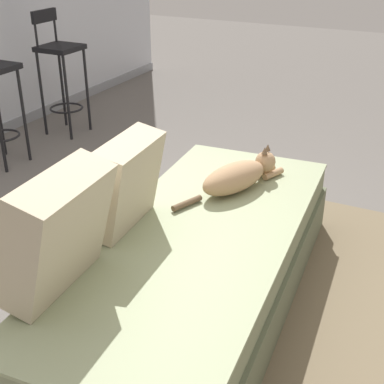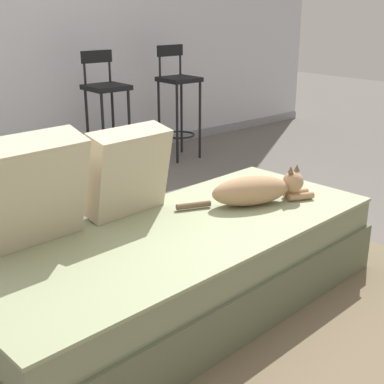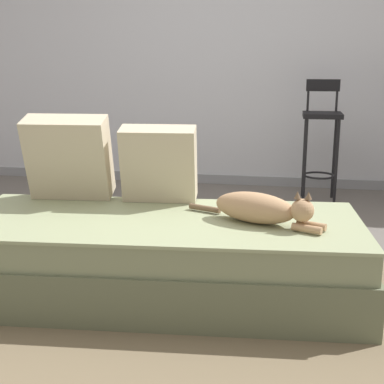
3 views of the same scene
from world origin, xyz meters
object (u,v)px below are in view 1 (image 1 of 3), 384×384
(throw_pillow_corner, at_px, (57,232))
(cat, at_px, (238,176))
(bar_stool_by_doorway, at_px, (60,65))
(couch, at_px, (197,270))
(throw_pillow_middle, at_px, (125,183))

(throw_pillow_corner, xyz_separation_m, cat, (1.09, -0.27, -0.17))
(throw_pillow_corner, xyz_separation_m, bar_stool_by_doorway, (2.27, 1.83, -0.06))
(couch, distance_m, bar_stool_by_doorway, 2.73)
(throw_pillow_corner, height_order, bar_stool_by_doorway, bar_stool_by_doorway)
(cat, distance_m, bar_stool_by_doorway, 2.41)
(throw_pillow_middle, bearing_deg, couch, -76.76)
(bar_stool_by_doorway, bearing_deg, couch, -128.52)
(couch, relative_size, bar_stool_by_doorway, 2.03)
(throw_pillow_middle, xyz_separation_m, cat, (0.58, -0.31, -0.14))
(throw_pillow_corner, bearing_deg, throw_pillow_middle, 4.29)
(couch, bearing_deg, throw_pillow_middle, 103.24)
(throw_pillow_corner, distance_m, bar_stool_by_doorway, 2.91)
(throw_pillow_corner, bearing_deg, couch, -25.72)
(throw_pillow_corner, distance_m, cat, 1.14)
(throw_pillow_middle, bearing_deg, cat, -28.34)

